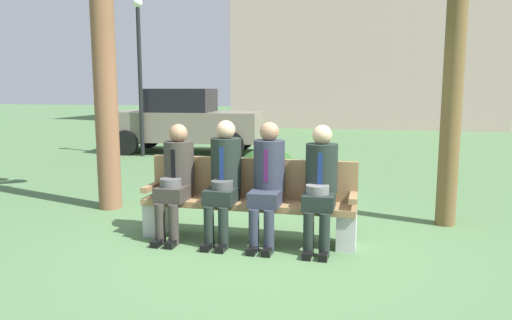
{
  "coord_description": "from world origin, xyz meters",
  "views": [
    {
      "loc": [
        1.17,
        -4.8,
        1.69
      ],
      "look_at": [
        -0.14,
        0.67,
        0.85
      ],
      "focal_mm": 33.86,
      "sensor_mm": 36.0,
      "label": 1
    }
  ],
  "objects_px": {
    "shrub_near_bench": "(267,166)",
    "parked_car_near": "(185,121)",
    "seated_man_leftmost": "(176,175)",
    "seated_man_centerleft": "(224,175)",
    "street_lamp": "(140,62)",
    "seated_man_rightmost": "(320,181)",
    "park_bench": "(249,201)",
    "seated_man_centerright": "(268,177)"
  },
  "relations": [
    {
      "from": "park_bench",
      "to": "shrub_near_bench",
      "type": "relative_size",
      "value": 2.38
    },
    {
      "from": "seated_man_centerleft",
      "to": "seated_man_centerright",
      "type": "bearing_deg",
      "value": 0.57
    },
    {
      "from": "seated_man_leftmost",
      "to": "shrub_near_bench",
      "type": "bearing_deg",
      "value": 84.23
    },
    {
      "from": "street_lamp",
      "to": "seated_man_rightmost",
      "type": "bearing_deg",
      "value": -49.89
    },
    {
      "from": "seated_man_leftmost",
      "to": "seated_man_centerleft",
      "type": "height_order",
      "value": "seated_man_centerleft"
    },
    {
      "from": "seated_man_leftmost",
      "to": "street_lamp",
      "type": "relative_size",
      "value": 0.34
    },
    {
      "from": "park_bench",
      "to": "seated_man_leftmost",
      "type": "distance_m",
      "value": 0.87
    },
    {
      "from": "shrub_near_bench",
      "to": "seated_man_centerright",
      "type": "bearing_deg",
      "value": -77.85
    },
    {
      "from": "parked_car_near",
      "to": "seated_man_centerleft",
      "type": "bearing_deg",
      "value": -65.04
    },
    {
      "from": "seated_man_centerleft",
      "to": "seated_man_rightmost",
      "type": "xyz_separation_m",
      "value": [
        1.06,
        -0.0,
        -0.02
      ]
    },
    {
      "from": "seated_man_centerright",
      "to": "park_bench",
      "type": "bearing_deg",
      "value": 152.08
    },
    {
      "from": "seated_man_centerleft",
      "to": "seated_man_rightmost",
      "type": "relative_size",
      "value": 1.03
    },
    {
      "from": "shrub_near_bench",
      "to": "parked_car_near",
      "type": "height_order",
      "value": "parked_car_near"
    },
    {
      "from": "seated_man_centerright",
      "to": "shrub_near_bench",
      "type": "relative_size",
      "value": 1.32
    },
    {
      "from": "park_bench",
      "to": "shrub_near_bench",
      "type": "xyz_separation_m",
      "value": [
        -0.48,
        3.21,
        -0.12
      ]
    },
    {
      "from": "seated_man_centerleft",
      "to": "parked_car_near",
      "type": "bearing_deg",
      "value": 114.96
    },
    {
      "from": "shrub_near_bench",
      "to": "parked_car_near",
      "type": "distance_m",
      "value": 4.74
    },
    {
      "from": "seated_man_leftmost",
      "to": "parked_car_near",
      "type": "bearing_deg",
      "value": 111.01
    },
    {
      "from": "seated_man_leftmost",
      "to": "seated_man_centerleft",
      "type": "distance_m",
      "value": 0.57
    },
    {
      "from": "park_bench",
      "to": "seated_man_rightmost",
      "type": "distance_m",
      "value": 0.87
    },
    {
      "from": "seated_man_leftmost",
      "to": "seated_man_centerleft",
      "type": "bearing_deg",
      "value": 0.49
    },
    {
      "from": "seated_man_rightmost",
      "to": "parked_car_near",
      "type": "relative_size",
      "value": 0.32
    },
    {
      "from": "seated_man_leftmost",
      "to": "parked_car_near",
      "type": "xyz_separation_m",
      "value": [
        -2.68,
        6.97,
        0.12
      ]
    },
    {
      "from": "seated_man_centerright",
      "to": "street_lamp",
      "type": "relative_size",
      "value": 0.35
    },
    {
      "from": "seated_man_centerright",
      "to": "seated_man_rightmost",
      "type": "bearing_deg",
      "value": -0.81
    },
    {
      "from": "seated_man_centerright",
      "to": "seated_man_centerleft",
      "type": "bearing_deg",
      "value": -179.43
    },
    {
      "from": "shrub_near_bench",
      "to": "parked_car_near",
      "type": "bearing_deg",
      "value": 129.75
    },
    {
      "from": "seated_man_rightmost",
      "to": "street_lamp",
      "type": "xyz_separation_m",
      "value": [
        -5.08,
        6.03,
        1.61
      ]
    },
    {
      "from": "seated_man_leftmost",
      "to": "shrub_near_bench",
      "type": "height_order",
      "value": "seated_man_leftmost"
    },
    {
      "from": "seated_man_rightmost",
      "to": "shrub_near_bench",
      "type": "relative_size",
      "value": 1.3
    },
    {
      "from": "seated_man_rightmost",
      "to": "shrub_near_bench",
      "type": "distance_m",
      "value": 3.61
    },
    {
      "from": "seated_man_rightmost",
      "to": "street_lamp",
      "type": "height_order",
      "value": "street_lamp"
    },
    {
      "from": "park_bench",
      "to": "shrub_near_bench",
      "type": "height_order",
      "value": "park_bench"
    },
    {
      "from": "seated_man_centerleft",
      "to": "parked_car_near",
      "type": "xyz_separation_m",
      "value": [
        -3.24,
        6.97,
        0.09
      ]
    },
    {
      "from": "seated_man_centerright",
      "to": "seated_man_rightmost",
      "type": "xyz_separation_m",
      "value": [
        0.57,
        -0.01,
        -0.02
      ]
    },
    {
      "from": "seated_man_leftmost",
      "to": "parked_car_near",
      "type": "distance_m",
      "value": 7.47
    },
    {
      "from": "seated_man_centerleft",
      "to": "street_lamp",
      "type": "xyz_separation_m",
      "value": [
        -4.02,
        6.03,
        1.59
      ]
    },
    {
      "from": "seated_man_rightmost",
      "to": "parked_car_near",
      "type": "distance_m",
      "value": 8.19
    },
    {
      "from": "seated_man_centerleft",
      "to": "shrub_near_bench",
      "type": "distance_m",
      "value": 3.38
    },
    {
      "from": "seated_man_centerleft",
      "to": "street_lamp",
      "type": "bearing_deg",
      "value": 123.7
    },
    {
      "from": "seated_man_rightmost",
      "to": "shrub_near_bench",
      "type": "height_order",
      "value": "seated_man_rightmost"
    },
    {
      "from": "street_lamp",
      "to": "seated_man_centerleft",
      "type": "bearing_deg",
      "value": -56.3
    }
  ]
}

